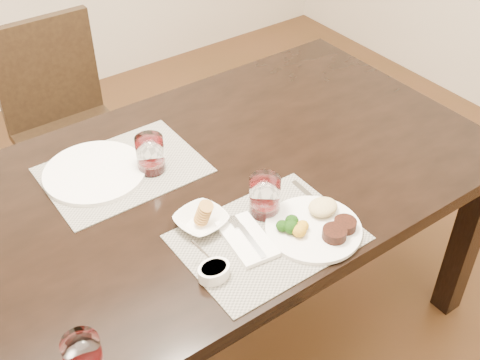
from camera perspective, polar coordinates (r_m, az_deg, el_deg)
ground_plane at (r=2.31m, az=-4.77°, el=-15.38°), size 4.50×4.50×0.00m
dining_table at (r=1.81m, az=-5.88°, el=-2.98°), size 2.00×1.00×0.75m
chair_far at (r=2.61m, az=-16.31°, el=5.64°), size 0.42×0.42×0.90m
placemat_near at (r=1.60m, az=2.63°, el=-5.45°), size 0.46×0.34×0.00m
placemat_far at (r=1.85m, az=-11.04°, el=0.93°), size 0.46×0.34×0.00m
dinner_plate at (r=1.62m, az=7.39°, el=-4.26°), size 0.26×0.26×0.05m
napkin_fork at (r=1.58m, az=0.65°, el=-5.60°), size 0.13×0.19×0.02m
steak_knife at (r=1.69m, az=8.12°, el=-2.59°), size 0.02×0.22×0.01m
cracker_bowl at (r=1.62m, az=-3.72°, el=-3.84°), size 0.15×0.15×0.06m
sauce_ramekin at (r=1.49m, az=-2.49°, el=-8.62°), size 0.08×0.13×0.07m
wine_glass_near at (r=1.64m, az=2.36°, el=-1.68°), size 0.08×0.08×0.12m
far_plate at (r=1.85m, az=-13.61°, el=0.74°), size 0.31×0.31×0.01m
wine_glass_far at (r=1.81m, az=-8.48°, el=2.28°), size 0.08×0.08×0.12m
wine_glass_side at (r=1.34m, az=-14.57°, el=-16.15°), size 0.08×0.08×0.11m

